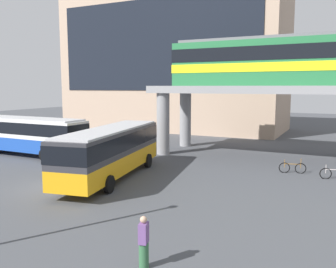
{
  "coord_description": "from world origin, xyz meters",
  "views": [
    {
      "loc": [
        14.99,
        -15.43,
        5.79
      ],
      "look_at": [
        2.93,
        9.26,
        2.2
      ],
      "focal_mm": 38.64,
      "sensor_mm": 36.0,
      "label": 1
    }
  ],
  "objects": [
    {
      "name": "bus_secondary",
      "position": [
        -8.88,
        6.53,
        1.99
      ],
      "size": [
        11.08,
        2.9,
        3.22
      ],
      "color": "#1E4CB2",
      "rests_on": "ground_plane"
    },
    {
      "name": "bicycle_brown",
      "position": [
        12.07,
        9.74,
        0.36
      ],
      "size": [
        1.74,
        0.52,
        1.04
      ],
      "color": "black",
      "rests_on": "ground_plane"
    },
    {
      "name": "elevated_platform",
      "position": [
        14.23,
        14.57,
        5.03
      ],
      "size": [
        28.77,
        6.44,
        5.87
      ],
      "color": "gray",
      "rests_on": "ground_plane"
    },
    {
      "name": "pedestrian_by_bike_rack",
      "position": [
        9.46,
        -5.89,
        0.81
      ],
      "size": [
        0.35,
        0.45,
        1.73
      ],
      "color": "#33663F",
      "rests_on": "ground_plane"
    },
    {
      "name": "ground_plane",
      "position": [
        0.0,
        10.0,
        0.0
      ],
      "size": [
        120.0,
        120.0,
        0.0
      ],
      "primitive_type": "plane",
      "color": "#47494F"
    },
    {
      "name": "train",
      "position": [
        14.01,
        14.57,
        7.84
      ],
      "size": [
        25.24,
        2.96,
        3.84
      ],
      "color": "#26723F",
      "rests_on": "elevated_platform"
    },
    {
      "name": "bus_main",
      "position": [
        1.86,
        3.27,
        1.99
      ],
      "size": [
        4.47,
        11.32,
        3.22
      ],
      "color": "orange",
      "rests_on": "ground_plane"
    },
    {
      "name": "bicycle_silver",
      "position": [
        14.67,
        9.15,
        0.36
      ],
      "size": [
        1.75,
        0.52,
        1.04
      ],
      "color": "black",
      "rests_on": "ground_plane"
    },
    {
      "name": "station_building",
      "position": [
        -6.62,
        30.7,
        9.94
      ],
      "size": [
        29.87,
        12.17,
        19.87
      ],
      "color": "tan",
      "rests_on": "ground_plane"
    }
  ]
}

